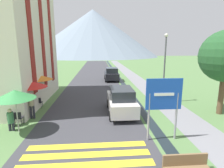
{
  "coord_description": "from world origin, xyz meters",
  "views": [
    {
      "loc": [
        -1.96,
        -2.93,
        4.47
      ],
      "look_at": [
        -0.93,
        10.0,
        1.8
      ],
      "focal_mm": 28.0,
      "sensor_mm": 36.0,
      "label": 1
    }
  ],
  "objects": [
    {
      "name": "parked_car_near",
      "position": [
        -0.4,
        8.57,
        0.91
      ],
      "size": [
        1.83,
        4.11,
        1.82
      ],
      "color": "silver",
      "rests_on": "ground_plane"
    },
    {
      "name": "cafe_chair_near_left",
      "position": [
        -6.98,
        6.94,
        0.51
      ],
      "size": [
        0.4,
        0.4,
        0.85
      ],
      "rotation": [
        0.0,
        0.0,
        -0.41
      ],
      "color": "#232328",
      "rests_on": "ground_plane"
    },
    {
      "name": "cafe_umbrella_front_green",
      "position": [
        -6.32,
        6.23,
        2.11
      ],
      "size": [
        2.09,
        2.09,
        2.35
      ],
      "color": "#B7B2A8",
      "rests_on": "ground_plane"
    },
    {
      "name": "cafe_umbrella_rear_orange",
      "position": [
        -6.7,
        11.04,
        2.22
      ],
      "size": [
        2.24,
        2.24,
        2.42
      ],
      "color": "#B7B2A8",
      "rests_on": "ground_plane"
    },
    {
      "name": "person_seated_near",
      "position": [
        -6.76,
        6.41,
        0.71
      ],
      "size": [
        0.32,
        0.32,
        1.28
      ],
      "color": "#282833",
      "rests_on": "ground_plane"
    },
    {
      "name": "parked_car_far",
      "position": [
        -0.11,
        21.14,
        0.91
      ],
      "size": [
        1.94,
        3.82,
        1.82
      ],
      "color": "black",
      "rests_on": "ground_plane"
    },
    {
      "name": "road",
      "position": [
        -2.5,
        30.0,
        0.0
      ],
      "size": [
        6.4,
        60.0,
        0.01
      ],
      "color": "#38383D",
      "rests_on": "ground_plane"
    },
    {
      "name": "drainage_channel",
      "position": [
        1.2,
        30.0,
        0.0
      ],
      "size": [
        0.6,
        60.0,
        0.0
      ],
      "color": "black",
      "rests_on": "ground_plane"
    },
    {
      "name": "crosswalk_marking",
      "position": [
        -2.5,
        3.83,
        0.01
      ],
      "size": [
        5.44,
        1.84,
        0.01
      ],
      "color": "yellow",
      "rests_on": "ground_plane"
    },
    {
      "name": "hotel_building",
      "position": [
        -9.4,
        12.0,
        5.88
      ],
      "size": [
        6.45,
        9.75,
        10.91
      ],
      "color": "beige",
      "rests_on": "ground_plane"
    },
    {
      "name": "cafe_umbrella_middle_red",
      "position": [
        -6.63,
        9.15,
        2.08
      ],
      "size": [
        2.27,
        2.27,
        2.32
      ],
      "color": "#B7B2A8",
      "rests_on": "ground_plane"
    },
    {
      "name": "cafe_chair_near_right",
      "position": [
        -6.65,
        7.08,
        0.51
      ],
      "size": [
        0.4,
        0.4,
        0.85
      ],
      "rotation": [
        0.0,
        0.0,
        -0.35
      ],
      "color": "#232328",
      "rests_on": "ground_plane"
    },
    {
      "name": "footpath",
      "position": [
        3.6,
        30.0,
        0.0
      ],
      "size": [
        2.2,
        60.0,
        0.01
      ],
      "color": "slate",
      "rests_on": "ground_plane"
    },
    {
      "name": "mountain_distant",
      "position": [
        -4.41,
        96.84,
        12.42
      ],
      "size": [
        70.39,
        70.39,
        24.84
      ],
      "color": "slate",
      "rests_on": "ground_plane"
    },
    {
      "name": "streetlamp",
      "position": [
        3.37,
        10.71,
        3.29
      ],
      "size": [
        0.28,
        0.28,
        5.6
      ],
      "color": "#515156",
      "rests_on": "ground_plane"
    },
    {
      "name": "cafe_chair_middle",
      "position": [
        -6.72,
        8.46,
        0.51
      ],
      "size": [
        0.4,
        0.4,
        0.85
      ],
      "rotation": [
        0.0,
        0.0,
        0.43
      ],
      "color": "#232328",
      "rests_on": "ground_plane"
    },
    {
      "name": "person_seated_far",
      "position": [
        -6.61,
        9.42,
        0.71
      ],
      "size": [
        0.32,
        0.32,
        1.28
      ],
      "color": "#282833",
      "rests_on": "ground_plane"
    },
    {
      "name": "person_standing_terrace",
      "position": [
        -6.24,
        8.1,
        0.97
      ],
      "size": [
        0.32,
        0.32,
        1.67
      ],
      "color": "#282833",
      "rests_on": "ground_plane"
    },
    {
      "name": "ground_plane",
      "position": [
        0.0,
        20.0,
        0.0
      ],
      "size": [
        160.0,
        160.0,
        0.0
      ],
      "primitive_type": "plane",
      "color": "#517542"
    },
    {
      "name": "road_sign",
      "position": [
        1.13,
        4.84,
        2.04
      ],
      "size": [
        1.75,
        0.11,
        3.09
      ],
      "color": "gray",
      "rests_on": "ground_plane"
    },
    {
      "name": "cafe_chair_far_right",
      "position": [
        -6.45,
        10.07,
        0.51
      ],
      "size": [
        0.4,
        0.4,
        0.85
      ],
      "rotation": [
        0.0,
        0.0,
        0.25
      ],
      "color": "#232328",
      "rests_on": "ground_plane"
    }
  ]
}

